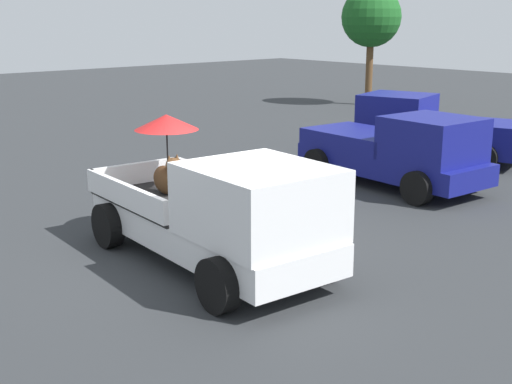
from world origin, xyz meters
TOP-DOWN VIEW (x-y plane):
  - ground_plane at (0.00, 0.00)m, footprint 80.00×80.00m
  - pickup_truck_main at (0.42, -0.02)m, footprint 5.18×2.57m
  - pickup_truck_red at (-2.59, 10.06)m, footprint 5.11×3.15m
  - pickup_truck_far at (-1.13, 6.66)m, footprint 4.91×2.43m
  - tree_by_lot at (-11.60, 18.39)m, footprint 2.70×2.70m

SIDE VIEW (x-z plane):
  - ground_plane at x=0.00m, z-range 0.00..0.00m
  - pickup_truck_red at x=-2.59m, z-range -0.03..1.77m
  - pickup_truck_far at x=-1.13m, z-range -0.03..1.77m
  - pickup_truck_main at x=0.42m, z-range -0.18..2.11m
  - tree_by_lot at x=-11.60m, z-range 1.27..6.57m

